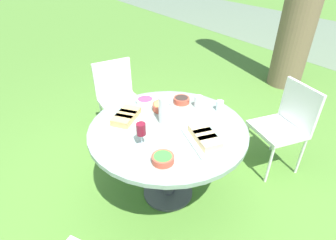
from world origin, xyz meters
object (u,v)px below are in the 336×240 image
(chair_far_back, at_px, (118,94))
(wine_glass, at_px, (141,130))
(chair_near_right, at_px, (286,122))
(dining_table, at_px, (168,137))
(water_pitcher, at_px, (166,109))

(chair_far_back, xyz_separation_m, wine_glass, (1.24, -0.33, 0.35))
(chair_near_right, bearing_deg, chair_far_back, -141.23)
(dining_table, xyz_separation_m, water_pitcher, (-0.07, 0.03, 0.21))
(chair_far_back, relative_size, wine_glass, 4.91)
(wine_glass, bearing_deg, chair_far_back, 165.21)
(chair_near_right, height_order, wine_glass, wine_glass)
(chair_near_right, xyz_separation_m, wine_glass, (-0.17, -1.46, 0.35))
(wine_glass, bearing_deg, water_pitcher, 119.14)
(chair_far_back, distance_m, water_pitcher, 1.12)
(water_pitcher, xyz_separation_m, wine_glass, (0.17, -0.31, 0.02))
(chair_near_right, bearing_deg, water_pitcher, -106.47)
(chair_far_back, bearing_deg, dining_table, -2.30)
(dining_table, distance_m, water_pitcher, 0.23)
(chair_near_right, relative_size, wine_glass, 4.91)
(chair_far_back, bearing_deg, water_pitcher, -1.02)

